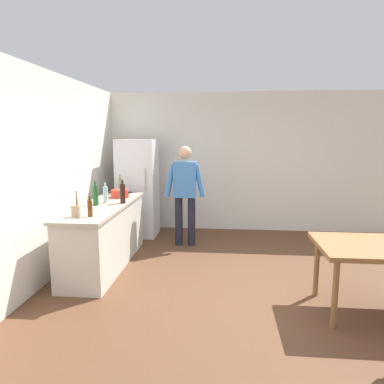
{
  "coord_description": "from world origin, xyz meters",
  "views": [
    {
      "loc": [
        -0.29,
        -3.98,
        1.88
      ],
      "look_at": [
        -0.79,
        1.38,
        1.0
      ],
      "focal_mm": 32.88,
      "sensor_mm": 36.0,
      "label": 1
    }
  ],
  "objects_px": {
    "bottle_beer_brown": "(90,208)",
    "person": "(185,189)",
    "refrigerator": "(138,188)",
    "cooking_pot": "(120,193)",
    "bottle_vinegar_tall": "(120,185)",
    "bottle_wine_dark": "(123,193)",
    "bottle_wine_green": "(96,195)",
    "utensil_jar": "(76,210)",
    "bottle_water_clear": "(106,194)"
  },
  "relations": [
    {
      "from": "bottle_beer_brown",
      "to": "bottle_vinegar_tall",
      "type": "xyz_separation_m",
      "value": [
        -0.15,
        1.74,
        0.03
      ]
    },
    {
      "from": "person",
      "to": "bottle_wine_dark",
      "type": "xyz_separation_m",
      "value": [
        -0.8,
        -0.93,
        0.07
      ]
    },
    {
      "from": "person",
      "to": "bottle_beer_brown",
      "type": "distance_m",
      "value": 2.04
    },
    {
      "from": "bottle_water_clear",
      "to": "bottle_vinegar_tall",
      "type": "distance_m",
      "value": 0.87
    },
    {
      "from": "refrigerator",
      "to": "bottle_vinegar_tall",
      "type": "bearing_deg",
      "value": -104.26
    },
    {
      "from": "bottle_beer_brown",
      "to": "bottle_wine_green",
      "type": "height_order",
      "value": "bottle_wine_green"
    },
    {
      "from": "bottle_water_clear",
      "to": "person",
      "type": "bearing_deg",
      "value": 41.08
    },
    {
      "from": "cooking_pot",
      "to": "bottle_vinegar_tall",
      "type": "bearing_deg",
      "value": 105.86
    },
    {
      "from": "refrigerator",
      "to": "cooking_pot",
      "type": "xyz_separation_m",
      "value": [
        -0.04,
        -1.0,
        0.06
      ]
    },
    {
      "from": "bottle_beer_brown",
      "to": "utensil_jar",
      "type": "bearing_deg",
      "value": -169.29
    },
    {
      "from": "refrigerator",
      "to": "person",
      "type": "height_order",
      "value": "refrigerator"
    },
    {
      "from": "person",
      "to": "bottle_water_clear",
      "type": "height_order",
      "value": "person"
    },
    {
      "from": "bottle_beer_brown",
      "to": "bottle_water_clear",
      "type": "height_order",
      "value": "bottle_water_clear"
    },
    {
      "from": "refrigerator",
      "to": "bottle_vinegar_tall",
      "type": "height_order",
      "value": "refrigerator"
    },
    {
      "from": "cooking_pot",
      "to": "bottle_beer_brown",
      "type": "height_order",
      "value": "bottle_beer_brown"
    },
    {
      "from": "bottle_wine_dark",
      "to": "bottle_water_clear",
      "type": "height_order",
      "value": "bottle_wine_dark"
    },
    {
      "from": "bottle_vinegar_tall",
      "to": "bottle_beer_brown",
      "type": "bearing_deg",
      "value": -85.17
    },
    {
      "from": "bottle_wine_green",
      "to": "bottle_beer_brown",
      "type": "bearing_deg",
      "value": -75.08
    },
    {
      "from": "bottle_wine_dark",
      "to": "bottle_wine_green",
      "type": "height_order",
      "value": "same"
    },
    {
      "from": "refrigerator",
      "to": "bottle_wine_green",
      "type": "bearing_deg",
      "value": -96.49
    },
    {
      "from": "bottle_wine_dark",
      "to": "bottle_vinegar_tall",
      "type": "relative_size",
      "value": 1.06
    },
    {
      "from": "bottle_wine_dark",
      "to": "bottle_beer_brown",
      "type": "bearing_deg",
      "value": -100.1
    },
    {
      "from": "person",
      "to": "bottle_wine_dark",
      "type": "relative_size",
      "value": 5.0
    },
    {
      "from": "cooking_pot",
      "to": "bottle_wine_green",
      "type": "distance_m",
      "value": 0.69
    },
    {
      "from": "bottle_beer_brown",
      "to": "person",
      "type": "bearing_deg",
      "value": 61.92
    },
    {
      "from": "bottle_water_clear",
      "to": "bottle_beer_brown",
      "type": "bearing_deg",
      "value": -83.16
    },
    {
      "from": "cooking_pot",
      "to": "bottle_wine_dark",
      "type": "height_order",
      "value": "bottle_wine_dark"
    },
    {
      "from": "cooking_pot",
      "to": "bottle_beer_brown",
      "type": "distance_m",
      "value": 1.35
    },
    {
      "from": "bottle_beer_brown",
      "to": "bottle_water_clear",
      "type": "xyz_separation_m",
      "value": [
        -0.1,
        0.87,
        0.02
      ]
    },
    {
      "from": "utensil_jar",
      "to": "bottle_wine_dark",
      "type": "bearing_deg",
      "value": 70.4
    },
    {
      "from": "cooking_pot",
      "to": "bottle_wine_green",
      "type": "height_order",
      "value": "bottle_wine_green"
    },
    {
      "from": "person",
      "to": "bottle_wine_green",
      "type": "xyz_separation_m",
      "value": [
        -1.14,
        -1.11,
        0.07
      ]
    },
    {
      "from": "refrigerator",
      "to": "bottle_water_clear",
      "type": "xyz_separation_m",
      "value": [
        -0.11,
        -1.48,
        0.13
      ]
    },
    {
      "from": "refrigerator",
      "to": "bottle_wine_dark",
      "type": "height_order",
      "value": "refrigerator"
    },
    {
      "from": "cooking_pot",
      "to": "bottle_wine_dark",
      "type": "relative_size",
      "value": 1.18
    },
    {
      "from": "person",
      "to": "utensil_jar",
      "type": "xyz_separation_m",
      "value": [
        -1.12,
        -1.83,
        0.0
      ]
    },
    {
      "from": "bottle_wine_green",
      "to": "bottle_vinegar_tall",
      "type": "bearing_deg",
      "value": 88.12
    },
    {
      "from": "bottle_beer_brown",
      "to": "refrigerator",
      "type": "bearing_deg",
      "value": 89.8
    },
    {
      "from": "person",
      "to": "cooking_pot",
      "type": "relative_size",
      "value": 4.25
    },
    {
      "from": "refrigerator",
      "to": "bottle_beer_brown",
      "type": "xyz_separation_m",
      "value": [
        -0.01,
        -2.35,
        0.11
      ]
    },
    {
      "from": "utensil_jar",
      "to": "bottle_beer_brown",
      "type": "bearing_deg",
      "value": 10.71
    },
    {
      "from": "person",
      "to": "bottle_vinegar_tall",
      "type": "height_order",
      "value": "person"
    },
    {
      "from": "bottle_wine_dark",
      "to": "bottle_wine_green",
      "type": "bearing_deg",
      "value": -151.52
    },
    {
      "from": "bottle_wine_dark",
      "to": "bottle_wine_green",
      "type": "distance_m",
      "value": 0.38
    },
    {
      "from": "bottle_wine_dark",
      "to": "bottle_wine_green",
      "type": "relative_size",
      "value": 1.0
    },
    {
      "from": "bottle_beer_brown",
      "to": "bottle_vinegar_tall",
      "type": "relative_size",
      "value": 0.81
    },
    {
      "from": "bottle_wine_dark",
      "to": "bottle_beer_brown",
      "type": "distance_m",
      "value": 0.88
    },
    {
      "from": "refrigerator",
      "to": "utensil_jar",
      "type": "relative_size",
      "value": 5.62
    },
    {
      "from": "bottle_wine_green",
      "to": "bottle_vinegar_tall",
      "type": "distance_m",
      "value": 1.06
    },
    {
      "from": "utensil_jar",
      "to": "bottle_vinegar_tall",
      "type": "height_order",
      "value": "same"
    }
  ]
}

